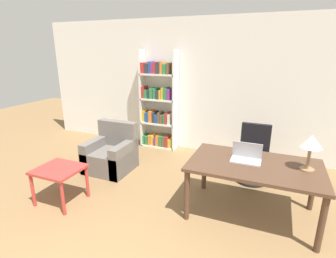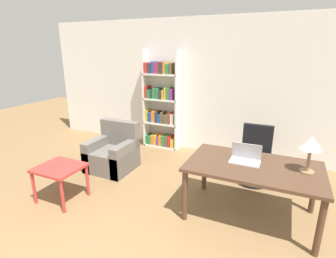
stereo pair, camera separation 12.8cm
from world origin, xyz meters
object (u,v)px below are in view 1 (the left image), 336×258
desk (254,170)px  armchair (111,155)px  bookshelf (158,106)px  laptop (246,157)px  office_chair (253,156)px  side_table_blue (59,173)px  table_lamp (311,143)px

desk → armchair: bearing=169.9°
desk → armchair: 2.53m
desk → armchair: (-2.46, 0.44, -0.36)m
desk → bookshelf: bearing=140.1°
laptop → office_chair: 1.05m
armchair → bookshelf: (0.29, 1.37, 0.65)m
desk → office_chair: size_ratio=1.74×
office_chair → side_table_blue: size_ratio=1.53×
laptop → desk: bearing=-27.5°
desk → side_table_blue: desk is taller
office_chair → laptop: bearing=-91.7°
bookshelf → table_lamp: bearing=-32.3°
laptop → side_table_blue: (-2.41, -0.78, -0.34)m
bookshelf → desk: bearing=-39.9°
side_table_blue → bookshelf: size_ratio=0.29×
desk → laptop: size_ratio=4.33×
office_chair → armchair: size_ratio=1.09×
office_chair → side_table_blue: office_chair is taller
table_lamp → side_table_blue: bearing=-165.7°
laptop → table_lamp: 0.76m
laptop → side_table_blue: bearing=-161.9°
office_chair → armchair: bearing=-165.8°
laptop → bookshelf: bearing=139.6°
laptop → table_lamp: bearing=0.7°
office_chair → table_lamp: bearing=-55.3°
armchair → bookshelf: bearing=77.9°
table_lamp → bookshelf: bookshelf is taller
side_table_blue → desk: bearing=16.0°
desk → bookshelf: 2.84m
laptop → bookshelf: (-2.05, 1.75, 0.15)m
laptop → table_lamp: (0.70, 0.01, 0.29)m
laptop → armchair: 2.43m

